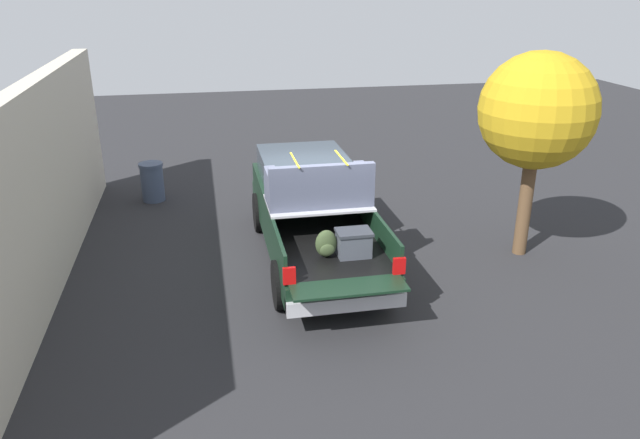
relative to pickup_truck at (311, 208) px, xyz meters
The scene contains 5 objects.
ground_plane 1.04m from the pickup_truck, behind, with size 40.00×40.00×0.00m, color #262628.
pickup_truck is the anchor object (origin of this frame).
building_facade 5.00m from the pickup_truck, 95.93° to the left, with size 11.68×0.36×3.62m, color beige.
tree_background 4.72m from the pickup_truck, 101.70° to the right, with size 2.22×2.22×4.06m.
trash_can 5.14m from the pickup_truck, 41.05° to the left, with size 0.60×0.60×0.98m.
Camera 1 is at (-10.83, 2.02, 5.26)m, focal length 33.97 mm.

